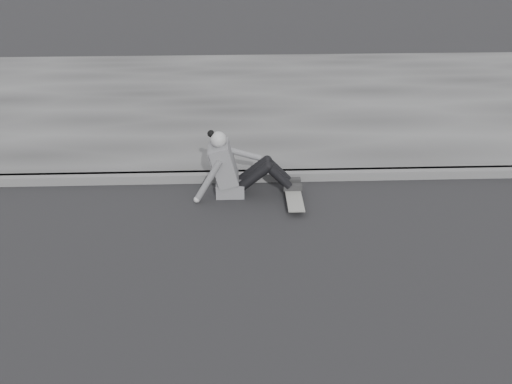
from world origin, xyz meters
TOP-DOWN VIEW (x-y plane):
  - ground at (0.00, 0.00)m, footprint 80.00×80.00m
  - curb at (0.00, 2.58)m, footprint 24.00×0.16m
  - sidewalk at (0.00, 5.60)m, footprint 24.00×6.00m
  - skateboard at (-1.11, 1.96)m, footprint 0.20×0.78m
  - seated_woman at (-1.84, 2.21)m, footprint 1.38×0.46m

SIDE VIEW (x-z plane):
  - ground at x=0.00m, z-range 0.00..0.00m
  - curb at x=0.00m, z-range 0.00..0.12m
  - sidewalk at x=0.00m, z-range 0.00..0.12m
  - skateboard at x=-1.11m, z-range 0.03..0.12m
  - seated_woman at x=-1.84m, z-range -0.08..0.80m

